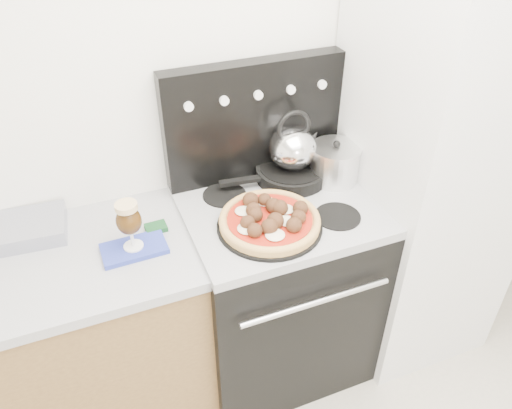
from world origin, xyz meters
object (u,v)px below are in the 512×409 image
pizza (270,219)px  tea_kettle (293,145)px  stock_pot (335,164)px  pizza_pan (270,226)px  fridge (429,168)px  oven_mitt (134,249)px  beer_glass (130,225)px  stove_body (276,290)px  skillet (291,173)px  base_cabinet (18,364)px

pizza → tea_kettle: (0.22, 0.28, 0.13)m
pizza → stock_pot: 0.44m
pizza_pan → fridge: bearing=6.1°
fridge → stock_pot: size_ratio=9.30×
oven_mitt → pizza_pan: bearing=-9.0°
oven_mitt → beer_glass: bearing=0.0°
oven_mitt → pizza: bearing=-9.0°
tea_kettle → fridge: bearing=-5.2°
oven_mitt → tea_kettle: (0.72, 0.20, 0.18)m
stove_body → pizza: size_ratio=2.32×
oven_mitt → skillet: skillet is taller
beer_glass → pizza: (0.50, -0.08, -0.06)m
pizza_pan → pizza: size_ratio=1.05×
base_cabinet → pizza: 1.15m
stove_body → oven_mitt: bearing=-177.0°
stock_pot → oven_mitt: bearing=-172.0°
fridge → stock_pot: bearing=163.6°
base_cabinet → stock_pot: stock_pot is taller
base_cabinet → beer_glass: (0.52, -0.06, 0.59)m
fridge → pizza: (-0.79, -0.08, 0.01)m
fridge → pizza_pan: size_ratio=4.76×
stove_body → stock_pot: size_ratio=4.31×
beer_glass → tea_kettle: 0.75m
skillet → stock_pot: stock_pot is taller
skillet → tea_kettle: 0.14m
stove_body → oven_mitt: oven_mitt is taller
pizza_pan → pizza: (0.00, 0.00, 0.03)m
stove_body → pizza: bearing=-129.2°
base_cabinet → oven_mitt: 0.71m
beer_glass → skillet: 0.75m
oven_mitt → pizza: pizza is taller
skillet → pizza: bearing=-128.5°
fridge → tea_kettle: (-0.57, 0.19, 0.13)m
oven_mitt → beer_glass: size_ratio=1.19×
skillet → tea_kettle: size_ratio=1.39×
stove_body → base_cabinet: bearing=178.7°
beer_glass → tea_kettle: bearing=15.4°
base_cabinet → fridge: fridge is taller
fridge → stove_body: bearing=178.0°
tea_kettle → skillet: bearing=0.0°
beer_glass → pizza: bearing=-9.0°
tea_kettle → stock_pot: 0.20m
beer_glass → stock_pot: size_ratio=0.95×
fridge → pizza_pan: 0.79m
oven_mitt → stock_pot: bearing=8.0°
base_cabinet → skillet: bearing=6.5°
base_cabinet → stove_body: bearing=-1.3°
beer_glass → fridge: bearing=0.3°
beer_glass → pizza: size_ratio=0.51×
base_cabinet → pizza_pan: bearing=-7.6°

